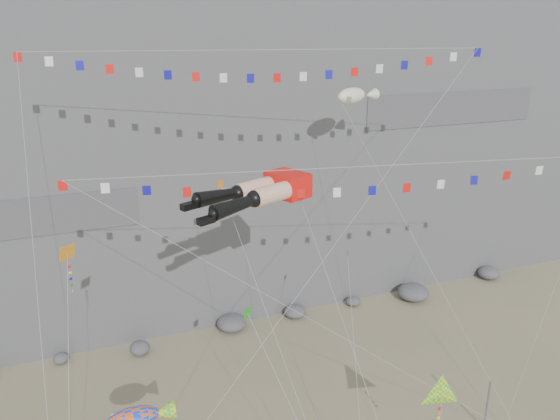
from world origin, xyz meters
name	(u,v)px	position (x,y,z in m)	size (l,w,h in m)	color
cliff	(181,28)	(0.00, 32.00, 25.00)	(80.00, 28.00, 50.00)	slate
talus_boulders	(232,323)	(0.00, 17.00, 0.60)	(60.00, 3.00, 1.20)	#59595E
anchor_pole_right	(487,405)	(12.21, -0.87, 1.83)	(0.12, 0.12, 3.66)	gray
legs_kite	(260,192)	(-1.60, 4.06, 16.53)	(9.29, 14.45, 21.10)	red
flag_banner_upper	(263,50)	(0.35, 8.91, 23.91)	(28.26, 15.62, 30.68)	red
flag_banner_lower	(356,167)	(3.85, 3.06, 17.70)	(31.41, 7.49, 20.63)	red
harlequin_kite	(67,254)	(-12.02, 4.17, 14.34)	(2.62, 8.22, 16.16)	red
fish_windsock	(133,420)	(-9.93, -0.43, 6.98)	(4.73, 5.35, 8.76)	#FF530D
delta_kite	(441,395)	(6.38, -3.23, 5.94)	(4.45, 5.42, 8.32)	yellow
blimp_windsock	(352,96)	(8.46, 12.46, 20.37)	(7.54, 16.25, 25.75)	#F8F4CC
small_kite_a	(223,191)	(-2.75, 7.93, 15.61)	(3.25, 14.48, 21.26)	orange
small_kite_b	(348,260)	(4.86, 5.39, 10.77)	(4.93, 12.22, 16.60)	purple
small_kite_c	(249,316)	(-3.57, 0.40, 11.03)	(4.23, 8.54, 14.05)	#1C9717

